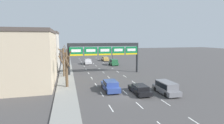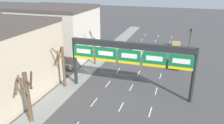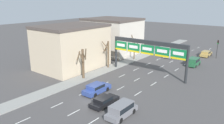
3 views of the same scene
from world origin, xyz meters
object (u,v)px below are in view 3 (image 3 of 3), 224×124
Objects in this scene: car_silver at (170,54)px; tree_bare_second at (134,48)px; car_black at (104,101)px; suv_grey at (122,109)px; car_blue at (96,88)px; tree_bare_third at (83,62)px; tree_bare_closest at (108,53)px; suv_green at (194,61)px; traffic_light_near_gantry at (218,45)px; car_gold at (206,53)px; sign_gantry at (148,47)px.

tree_bare_second reaches higher than car_silver.
tree_bare_second is at bearing 113.04° from car_black.
suv_grey is 26.68m from tree_bare_second.
suv_grey is 1.04× the size of car_black.
car_blue is at bearing 155.04° from suv_grey.
car_black is 11.36m from tree_bare_third.
tree_bare_third reaches higher than car_black.
tree_bare_closest is 7.76m from tree_bare_third.
suv_green is (6.82, 23.57, 0.15)m from car_blue.
tree_bare_third is (-15.15, -30.25, -0.02)m from traffic_light_near_gantry.
car_gold is at bearing 78.99° from car_blue.
car_silver reaches higher than car_gold.
tree_bare_third is at bearing -85.45° from tree_bare_closest.
car_silver is 11.25m from traffic_light_near_gantry.
car_gold is 36.39m from car_black.
tree_bare_second reaches higher than car_blue.
suv_grey is 0.83× the size of tree_bare_closest.
car_black is 0.80× the size of tree_bare_third.
car_gold is 0.83× the size of tree_bare_closest.
suv_green is (5.02, 11.31, -4.31)m from sign_gantry.
car_gold is at bearing 171.28° from traffic_light_near_gantry.
suv_grey is (5.20, -15.52, -4.33)m from sign_gantry.
car_silver is 0.89× the size of car_blue.
sign_gantry is at bearing -113.94° from suv_green.
car_gold is at bearing 90.63° from suv_grey.
tree_bare_closest is at bearing -136.95° from suv_green.
car_gold is at bearing 91.26° from suv_green.
traffic_light_near_gantry is 27.49m from tree_bare_closest.
suv_grey is at bearing -24.96° from car_blue.
car_gold is at bearing 67.58° from tree_bare_third.
suv_grey is 1.00× the size of car_gold.
traffic_light_near_gantry is 0.75× the size of tree_bare_second.
tree_bare_closest is at bearing -111.97° from car_silver.
tree_bare_third is (-0.06, -16.73, 0.25)m from tree_bare_second.
tree_bare_closest is 0.94× the size of tree_bare_second.
traffic_light_near_gantry is at bearing 71.02° from sign_gantry.
traffic_light_near_gantry is (2.10, 36.75, 2.22)m from suv_grey.
suv_grey reaches higher than car_black.
tree_bare_closest reaches higher than traffic_light_near_gantry.
car_black is at bearing -83.19° from car_silver.
suv_green is at bearing 82.73° from car_black.
tree_bare_closest is at bearing 133.84° from suv_grey.
tree_bare_third is at bearing -112.42° from car_gold.
suv_green is at bearing 43.05° from tree_bare_closest.
tree_bare_closest is 1.01× the size of tree_bare_third.
tree_bare_closest is at bearing -124.99° from traffic_light_near_gantry.
traffic_light_near_gantry is 20.27m from tree_bare_second.
car_gold is (-0.23, 10.31, -0.22)m from suv_green.
car_black is 0.79× the size of tree_bare_closest.
suv_grey is 1.04× the size of traffic_light_near_gantry.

